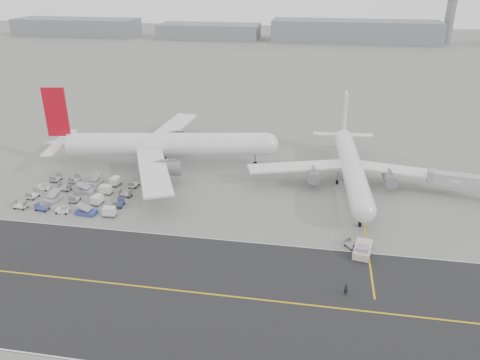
% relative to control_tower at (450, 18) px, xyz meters
% --- Properties ---
extents(ground, '(700.00, 700.00, 0.00)m').
position_rel_control_tower_xyz_m(ground, '(-100.00, -265.00, -16.25)').
color(ground, gray).
rests_on(ground, ground).
extents(taxiway, '(220.00, 59.00, 0.03)m').
position_rel_control_tower_xyz_m(taxiway, '(-94.98, -282.98, -16.24)').
color(taxiway, '#262628').
rests_on(taxiway, ground).
extents(horizon_buildings, '(520.00, 28.00, 28.00)m').
position_rel_control_tower_xyz_m(horizon_buildings, '(-70.00, -5.00, -16.25)').
color(horizon_buildings, gray).
rests_on(horizon_buildings, ground).
extents(control_tower, '(7.00, 7.00, 31.25)m').
position_rel_control_tower_xyz_m(control_tower, '(0.00, 0.00, 0.00)').
color(control_tower, gray).
rests_on(control_tower, ground).
extents(airliner_a, '(57.84, 56.75, 20.09)m').
position_rel_control_tower_xyz_m(airliner_a, '(-118.07, -235.02, -10.47)').
color(airliner_a, white).
rests_on(airliner_a, ground).
extents(airliner_b, '(47.32, 47.96, 16.54)m').
position_rel_control_tower_xyz_m(airliner_b, '(-72.16, -238.80, -11.48)').
color(airliner_b, white).
rests_on(airliner_b, ground).
extents(pushback_tug, '(3.87, 7.77, 2.19)m').
position_rel_control_tower_xyz_m(pushback_tug, '(-71.10, -267.61, -15.36)').
color(pushback_tug, beige).
rests_on(pushback_tug, ground).
extents(jet_bridge, '(15.01, 4.83, 5.60)m').
position_rel_control_tower_xyz_m(jet_bridge, '(-48.65, -241.48, -12.35)').
color(jet_bridge, gray).
rests_on(jet_bridge, ground).
extents(gse_cluster, '(28.80, 23.34, 2.06)m').
position_rel_control_tower_xyz_m(gse_cluster, '(-130.46, -255.24, -16.25)').
color(gse_cluster, '#97979C').
rests_on(gse_cluster, ground).
extents(stray_dolly, '(2.63, 2.76, 1.46)m').
position_rel_control_tower_xyz_m(stray_dolly, '(-72.91, -265.87, -16.25)').
color(stray_dolly, silver).
rests_on(stray_dolly, ground).
extents(ground_crew_a, '(0.79, 0.63, 1.90)m').
position_rel_control_tower_xyz_m(ground_crew_a, '(-74.35, -279.57, -15.31)').
color(ground_crew_a, black).
rests_on(ground_crew_a, ground).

